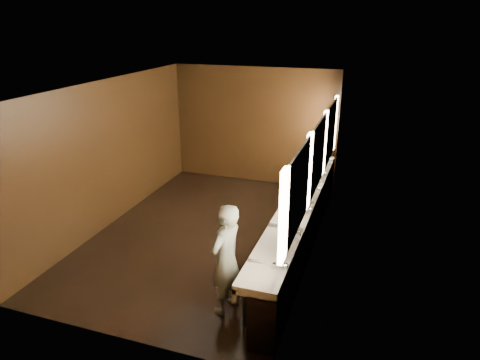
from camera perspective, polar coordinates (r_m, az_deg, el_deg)
name	(u,v)px	position (r m, az deg, el deg)	size (l,w,h in m)	color
floor	(208,233)	(8.26, -4.29, -7.06)	(6.00, 6.00, 0.00)	black
ceiling	(203,85)	(7.37, -4.89, 12.53)	(4.00, 6.00, 0.02)	#2D2D2B
wall_back	(254,126)	(10.42, 1.89, 7.22)	(4.00, 0.02, 2.80)	black
wall_front	(107,242)	(5.31, -17.36, -7.85)	(4.00, 0.02, 2.80)	black
wall_left	(110,153)	(8.66, -16.89, 3.44)	(0.02, 6.00, 2.80)	black
wall_right	(317,176)	(7.19, 10.27, 0.52)	(0.02, 6.00, 2.80)	black
sink_counter	(302,223)	(7.58, 8.28, -5.72)	(0.55, 5.40, 1.01)	black
mirror_band	(317,156)	(7.08, 10.29, 3.19)	(0.06, 5.03, 1.15)	#FFE5BB
person	(226,259)	(5.88, -1.90, -10.52)	(0.58, 0.38, 1.60)	#8EC4D4
trash_bin	(254,306)	(5.95, 1.94, -16.49)	(0.32, 0.32, 0.50)	black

